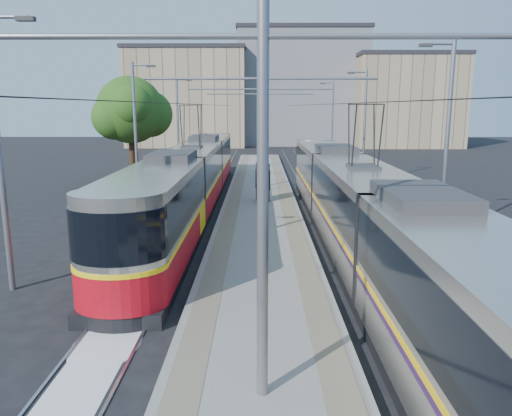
{
  "coord_description": "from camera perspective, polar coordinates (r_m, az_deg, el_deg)",
  "views": [
    {
      "loc": [
        -0.06,
        -12.22,
        5.41
      ],
      "look_at": [
        -0.18,
        6.53,
        1.6
      ],
      "focal_mm": 35.0,
      "sensor_mm": 36.0,
      "label": 1
    }
  ],
  "objects": [
    {
      "name": "ground",
      "position": [
        13.36,
        0.6,
        -12.41
      ],
      "size": [
        160.0,
        160.0,
        0.0
      ],
      "primitive_type": "plane",
      "color": "black",
      "rests_on": "ground"
    },
    {
      "name": "platform",
      "position": [
        29.69,
        0.46,
        1.28
      ],
      "size": [
        4.0,
        50.0,
        0.3
      ],
      "primitive_type": "cube",
      "color": "gray",
      "rests_on": "ground"
    },
    {
      "name": "tactile_strip_left",
      "position": [
        29.69,
        -2.34,
        1.58
      ],
      "size": [
        0.7,
        50.0,
        0.01
      ],
      "primitive_type": "cube",
      "color": "gray",
      "rests_on": "platform"
    },
    {
      "name": "tactile_strip_right",
      "position": [
        29.7,
        3.26,
        1.57
      ],
      "size": [
        0.7,
        50.0,
        0.01
      ],
      "primitive_type": "cube",
      "color": "gray",
      "rests_on": "platform"
    },
    {
      "name": "rails",
      "position": [
        29.71,
        0.46,
        1.03
      ],
      "size": [
        8.71,
        70.0,
        0.03
      ],
      "color": "gray",
      "rests_on": "ground"
    },
    {
      "name": "track_arrow",
      "position": [
        11.25,
        -18.97,
        -17.89
      ],
      "size": [
        1.2,
        5.0,
        0.01
      ],
      "primitive_type": "cube",
      "color": "silver",
      "rests_on": "ground"
    },
    {
      "name": "tram_left",
      "position": [
        26.76,
        -7.26,
        3.44
      ],
      "size": [
        2.43,
        30.16,
        5.5
      ],
      "color": "black",
      "rests_on": "ground"
    },
    {
      "name": "tram_right",
      "position": [
        18.22,
        11.94,
        -0.02
      ],
      "size": [
        2.43,
        32.05,
        5.5
      ],
      "color": "black",
      "rests_on": "ground"
    },
    {
      "name": "catenary",
      "position": [
        26.38,
        0.49,
        9.56
      ],
      "size": [
        9.2,
        70.0,
        7.0
      ],
      "color": "gray",
      "rests_on": "platform"
    },
    {
      "name": "street_lamps",
      "position": [
        33.24,
        0.46,
        9.37
      ],
      "size": [
        15.18,
        38.22,
        8.0
      ],
      "color": "gray",
      "rests_on": "ground"
    },
    {
      "name": "shelter",
      "position": [
        27.51,
        0.78,
        3.1
      ],
      "size": [
        0.81,
        1.07,
        2.09
      ],
      "rotation": [
        0.0,
        0.0,
        0.27
      ],
      "color": "black",
      "rests_on": "platform"
    },
    {
      "name": "tree",
      "position": [
        37.04,
        -13.62,
        10.7
      ],
      "size": [
        5.19,
        4.8,
        7.55
      ],
      "color": "#382314",
      "rests_on": "ground"
    },
    {
      "name": "building_left",
      "position": [
        72.91,
        -7.67,
        12.39
      ],
      "size": [
        16.32,
        12.24,
        13.34
      ],
      "color": "tan",
      "rests_on": "ground"
    },
    {
      "name": "building_centre",
      "position": [
        76.5,
        5.03,
        13.5
      ],
      "size": [
        18.36,
        14.28,
        16.26
      ],
      "color": "slate",
      "rests_on": "ground"
    },
    {
      "name": "building_right",
      "position": [
        73.03,
        16.65,
        11.66
      ],
      "size": [
        14.28,
        10.2,
        12.41
      ],
      "color": "tan",
      "rests_on": "ground"
    }
  ]
}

